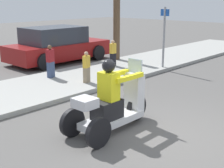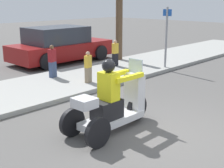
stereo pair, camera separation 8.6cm
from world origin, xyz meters
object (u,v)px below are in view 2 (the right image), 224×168
spectator_end_of_line (115,53)px  tree_trunk (119,29)px  spectator_far_back (52,62)px  parked_car_lot_left (60,45)px  street_sign (166,35)px  spectator_near_curb (88,68)px  motorcycle_trike (113,105)px

spectator_end_of_line → tree_trunk: tree_trunk is taller
spectator_far_back → parked_car_lot_left: bearing=48.7°
parked_car_lot_left → street_sign: size_ratio=1.97×
parked_car_lot_left → tree_trunk: tree_trunk is taller
spectator_near_curb → parked_car_lot_left: bearing=64.7°
spectator_far_back → tree_trunk: bearing=8.6°
spectator_end_of_line → street_sign: size_ratio=0.45×
street_sign → tree_trunk: bearing=90.6°
spectator_far_back → parked_car_lot_left: 3.23m
motorcycle_trike → spectator_near_curb: size_ratio=2.20×
spectator_end_of_line → tree_trunk: bearing=36.5°
motorcycle_trike → spectator_far_back: size_ratio=1.99×
parked_car_lot_left → street_sign: bearing=-67.8°
spectator_end_of_line → street_sign: street_sign is taller
motorcycle_trike → spectator_far_back: 4.44m
motorcycle_trike → parked_car_lot_left: (3.67, 6.60, 0.17)m
parked_car_lot_left → street_sign: (1.70, -4.18, 0.62)m
motorcycle_trike → spectator_near_curb: (1.90, 2.84, 0.05)m
motorcycle_trike → tree_trunk: 7.20m
spectator_end_of_line → parked_car_lot_left: size_ratio=0.23×
spectator_end_of_line → parked_car_lot_left: parked_car_lot_left is taller
tree_trunk → motorcycle_trike: bearing=-138.5°
spectator_near_curb → street_sign: 3.58m
motorcycle_trike → spectator_far_back: motorcycle_trike is taller
spectator_end_of_line → tree_trunk: (1.10, 0.81, 0.78)m
spectator_near_curb → parked_car_lot_left: size_ratio=0.22×
street_sign → parked_car_lot_left: bearing=112.2°
motorcycle_trike → tree_trunk: bearing=41.5°
spectator_end_of_line → spectator_near_curb: bearing=-155.2°
spectator_end_of_line → spectator_far_back: (-2.72, 0.24, 0.03)m
motorcycle_trike → spectator_end_of_line: 5.79m
spectator_near_curb → spectator_far_back: bearing=105.0°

